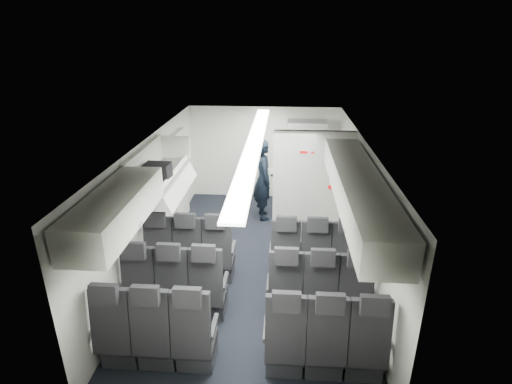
# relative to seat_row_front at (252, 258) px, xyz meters

# --- Properties ---
(cabin_shell) EXTENTS (3.41, 6.01, 2.16)m
(cabin_shell) POSITION_rel_seat_row_front_xyz_m (0.00, 0.53, 0.72)
(cabin_shell) COLOR black
(cabin_shell) RESTS_ON ground
(seat_row_front) EXTENTS (3.33, 0.56, 1.24)m
(seat_row_front) POSITION_rel_seat_row_front_xyz_m (0.00, 0.00, 0.00)
(seat_row_front) COLOR black
(seat_row_front) RESTS_ON cabin_shell
(seat_row_mid) EXTENTS (3.33, 0.56, 1.24)m
(seat_row_mid) POSITION_rel_seat_row_front_xyz_m (0.00, -0.90, 0.00)
(seat_row_mid) COLOR black
(seat_row_mid) RESTS_ON cabin_shell
(seat_row_rear) EXTENTS (3.33, 0.56, 1.24)m
(seat_row_rear) POSITION_rel_seat_row_front_xyz_m (0.00, -1.80, 0.00)
(seat_row_rear) COLOR black
(seat_row_rear) RESTS_ON cabin_shell
(overhead_bin_left_rear) EXTENTS (0.53, 1.80, 0.40)m
(overhead_bin_left_rear) POSITION_rel_seat_row_front_xyz_m (-1.40, -1.47, 1.46)
(overhead_bin_left_rear) COLOR white
(overhead_bin_left_rear) RESTS_ON cabin_shell
(overhead_bin_left_front_open) EXTENTS (0.64, 1.70, 0.72)m
(overhead_bin_left_front_open) POSITION_rel_seat_row_front_xyz_m (-1.44, 0.28, 1.33)
(overhead_bin_left_front_open) COLOR #9E9E93
(overhead_bin_left_front_open) RESTS_ON cabin_shell
(overhead_bin_right_rear) EXTENTS (0.53, 1.80, 0.40)m
(overhead_bin_right_rear) POSITION_rel_seat_row_front_xyz_m (1.40, -1.47, 1.46)
(overhead_bin_right_rear) COLOR white
(overhead_bin_right_rear) RESTS_ON cabin_shell
(overhead_bin_right_front) EXTENTS (0.53, 1.70, 0.40)m
(overhead_bin_right_front) POSITION_rel_seat_row_front_xyz_m (1.40, 0.28, 1.46)
(overhead_bin_right_front) COLOR white
(overhead_bin_right_front) RESTS_ON cabin_shell
(bulkhead_partition) EXTENTS (1.40, 0.15, 2.13)m
(bulkhead_partition) POSITION_rel_seat_row_front_xyz_m (0.98, 1.33, 0.67)
(bulkhead_partition) COLOR silver
(bulkhead_partition) RESTS_ON cabin_shell
(galley_unit) EXTENTS (0.85, 0.52, 1.90)m
(galley_unit) POSITION_rel_seat_row_front_xyz_m (0.95, 3.25, 0.55)
(galley_unit) COLOR #939399
(galley_unit) RESTS_ON cabin_shell
(boarding_door) EXTENTS (0.12, 1.27, 1.86)m
(boarding_door) POSITION_rel_seat_row_front_xyz_m (-1.64, 2.09, 0.55)
(boarding_door) COLOR silver
(boarding_door) RESTS_ON cabin_shell
(flight_attendant) EXTENTS (0.54, 0.70, 1.71)m
(flight_attendant) POSITION_rel_seat_row_front_xyz_m (0.05, 2.36, 0.45)
(flight_attendant) COLOR black
(flight_attendant) RESTS_ON ground
(carry_on_bag) EXTENTS (0.38, 0.28, 0.22)m
(carry_on_bag) POSITION_rel_seat_row_front_xyz_m (-1.38, 0.04, 1.41)
(carry_on_bag) COLOR black
(carry_on_bag) RESTS_ON overhead_bin_left_front_open
(papers) EXTENTS (0.20, 0.04, 0.14)m
(papers) POSITION_rel_seat_row_front_xyz_m (0.24, 2.31, 0.67)
(papers) COLOR white
(papers) RESTS_ON flight_attendant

